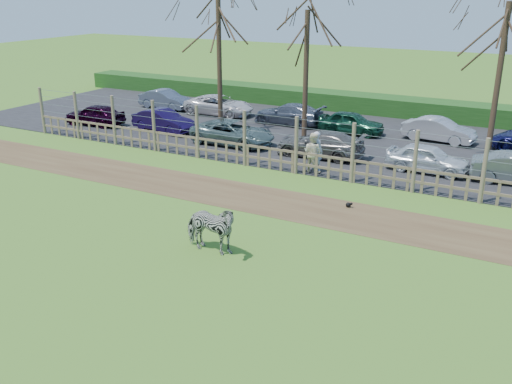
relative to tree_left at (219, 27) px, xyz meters
The scene contains 22 objects.
ground 15.17m from the tree_left, 62.53° to the right, with size 120.00×120.00×0.00m, color olive.
dirt_strip 11.74m from the tree_left, 50.91° to the right, with size 34.00×2.80×0.01m, color brown.
asphalt 8.81m from the tree_left, 17.10° to the left, with size 44.00×13.00×0.04m, color #232326.
hedge 12.20m from the tree_left, 54.16° to the left, with size 46.00×2.00×1.10m, color #1E4716.
fence 9.25m from the tree_left, 34.70° to the right, with size 30.16×0.16×2.50m.
tree_left is the anchor object (origin of this frame).
tree_mid 4.67m from the tree_left, 12.53° to the left, with size 4.80×4.80×6.83m.
tree_right 13.59m from the tree_left, ahead, with size 4.80×4.80×7.35m.
zebra 15.47m from the tree_left, 59.86° to the right, with size 0.85×1.87×1.58m, color gray.
visitor_a 9.32m from the tree_left, 27.75° to the right, with size 0.63×0.41×1.72m, color silver.
visitor_b 9.42m from the tree_left, 29.79° to the right, with size 0.84×0.65×1.72m, color beige.
crow 13.38m from the tree_left, 36.20° to the right, with size 0.25×0.19×0.21m.
car_0 9.04m from the tree_left, 166.05° to the right, with size 1.42×3.52×1.20m, color black.
car_1 5.91m from the tree_left, 157.54° to the right, with size 1.27×3.64×1.20m, color #190C3A.
car_2 5.57m from the tree_left, 44.67° to the right, with size 1.99×4.32×1.20m, color #516766.
car_3 8.36m from the tree_left, 14.81° to the right, with size 1.68×4.13×1.20m, color #635D59.
car_4 12.59m from the tree_left, ahead, with size 1.42×3.52×1.20m, color silver.
car_7 9.04m from the tree_left, 149.62° to the left, with size 1.27×3.64×1.20m, color #535C6E.
car_8 6.75m from the tree_left, 122.51° to the left, with size 1.99×4.32×1.20m, color silver.
car_9 6.58m from the tree_left, 55.91° to the left, with size 1.68×4.13×1.20m, color #4F5668.
car_10 8.65m from the tree_left, 26.57° to the left, with size 1.42×3.52×1.20m, color #15452E.
car_11 12.48m from the tree_left, 18.89° to the left, with size 1.27×3.64×1.20m, color #B5B3B8.
Camera 1 is at (9.45, -13.37, 7.67)m, focal length 40.00 mm.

